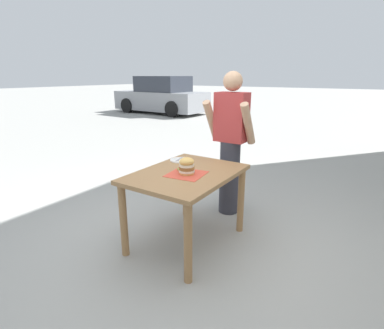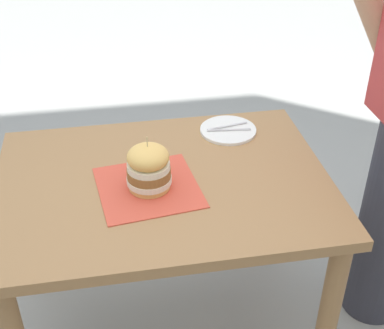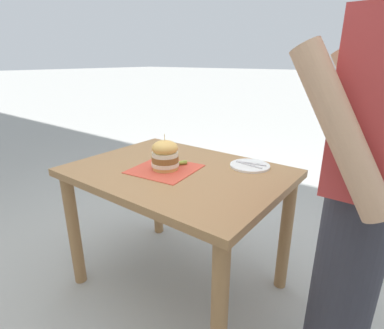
{
  "view_description": "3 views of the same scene",
  "coord_description": "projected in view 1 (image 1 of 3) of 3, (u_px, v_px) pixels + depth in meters",
  "views": [
    {
      "loc": [
        1.53,
        -2.25,
        1.65
      ],
      "look_at": [
        0.0,
        0.1,
        0.8
      ],
      "focal_mm": 28.0,
      "sensor_mm": 36.0,
      "label": 1
    },
    {
      "loc": [
        1.48,
        -0.16,
        1.81
      ],
      "look_at": [
        0.0,
        0.1,
        0.8
      ],
      "focal_mm": 50.0,
      "sensor_mm": 36.0,
      "label": 2
    },
    {
      "loc": [
        1.16,
        0.98,
        1.32
      ],
      "look_at": [
        0.0,
        0.1,
        0.8
      ],
      "focal_mm": 28.0,
      "sensor_mm": 36.0,
      "label": 3
    }
  ],
  "objects": [
    {
      "name": "diner_across_table",
      "position": [
        230.0,
        142.0,
        3.52
      ],
      "size": [
        0.55,
        0.35,
        1.69
      ],
      "color": "#33333D",
      "rests_on": "ground"
    },
    {
      "name": "ground_plane",
      "position": [
        187.0,
        241.0,
        3.08
      ],
      "size": [
        80.0,
        80.0,
        0.0
      ],
      "primitive_type": "plane",
      "color": "#9E9E99"
    },
    {
      "name": "patio_table",
      "position": [
        186.0,
        184.0,
        2.9
      ],
      "size": [
        0.84,
        1.14,
        0.75
      ],
      "color": "#9E7247",
      "rests_on": "ground"
    },
    {
      "name": "sandwich",
      "position": [
        187.0,
        166.0,
        2.78
      ],
      "size": [
        0.15,
        0.15,
        0.19
      ],
      "color": "#E5B25B",
      "rests_on": "serving_paper"
    },
    {
      "name": "pickle_spear",
      "position": [
        180.0,
        170.0,
        2.87
      ],
      "size": [
        0.08,
        0.07,
        0.02
      ],
      "primitive_type": "cylinder",
      "rotation": [
        0.0,
        1.57,
        2.55
      ],
      "color": "#8EA83D",
      "rests_on": "serving_paper"
    },
    {
      "name": "side_plate_with_forks",
      "position": [
        180.0,
        160.0,
        3.25
      ],
      "size": [
        0.22,
        0.22,
        0.02
      ],
      "color": "white",
      "rests_on": "patio_table"
    },
    {
      "name": "serving_paper",
      "position": [
        186.0,
        174.0,
        2.8
      ],
      "size": [
        0.36,
        0.36,
        0.0
      ],
      "primitive_type": "cube",
      "rotation": [
        0.0,
        0.0,
        0.12
      ],
      "color": "#D64C38",
      "rests_on": "patio_table"
    },
    {
      "name": "parked_car_near_curb",
      "position": [
        161.0,
        97.0,
        13.3
      ],
      "size": [
        4.26,
        1.95,
        1.6
      ],
      "color": "gray",
      "rests_on": "ground"
    }
  ]
}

